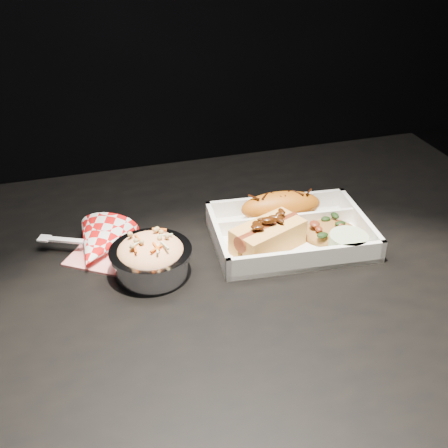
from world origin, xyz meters
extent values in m
cube|color=black|center=(0.00, 0.00, 0.73)|extent=(1.20, 0.80, 0.03)
cylinder|color=black|center=(0.55, 0.35, 0.36)|extent=(0.05, 0.05, 0.72)
cube|color=white|center=(0.14, 0.05, 0.75)|extent=(0.27, 0.20, 0.01)
cube|color=white|center=(0.15, 0.13, 0.77)|extent=(0.25, 0.03, 0.04)
cube|color=white|center=(0.14, -0.04, 0.77)|extent=(0.25, 0.03, 0.04)
cube|color=white|center=(0.02, 0.06, 0.77)|extent=(0.02, 0.18, 0.04)
cube|color=white|center=(0.26, 0.04, 0.77)|extent=(0.02, 0.18, 0.04)
cube|color=white|center=(0.15, 0.07, 0.77)|extent=(0.23, 0.03, 0.03)
ellipsoid|color=#B85F12|center=(0.15, 0.11, 0.78)|extent=(0.14, 0.07, 0.05)
cube|color=#E5A54E|center=(0.10, 0.01, 0.78)|extent=(0.12, 0.07, 0.04)
cube|color=#E5A54E|center=(0.09, 0.04, 0.78)|extent=(0.12, 0.07, 0.04)
cylinder|color=maroon|center=(0.10, 0.03, 0.79)|extent=(0.12, 0.07, 0.03)
ellipsoid|color=#9D662D|center=(0.21, 0.03, 0.77)|extent=(0.10, 0.08, 0.03)
cylinder|color=#A9C091|center=(0.21, -0.02, 0.77)|extent=(0.06, 0.06, 0.03)
cylinder|color=silver|center=(-0.09, 0.02, 0.77)|extent=(0.11, 0.11, 0.04)
cylinder|color=silver|center=(-0.09, 0.02, 0.79)|extent=(0.12, 0.12, 0.01)
ellipsoid|color=beige|center=(-0.09, 0.02, 0.79)|extent=(0.10, 0.10, 0.04)
cube|color=red|center=(-0.15, 0.09, 0.75)|extent=(0.14, 0.14, 0.00)
cone|color=red|center=(-0.16, 0.10, 0.77)|extent=(0.14, 0.14, 0.10)
cube|color=white|center=(-0.21, 0.12, 0.77)|extent=(0.06, 0.03, 0.00)
cube|color=white|center=(-0.24, 0.14, 0.77)|extent=(0.02, 0.02, 0.00)
camera|label=1|loc=(-0.18, -0.66, 1.25)|focal=45.00mm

